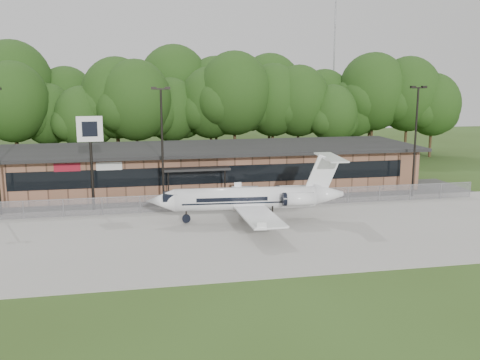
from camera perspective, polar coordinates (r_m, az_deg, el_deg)
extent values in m
plane|color=#324719|center=(31.08, 3.09, -9.85)|extent=(160.00, 160.00, 0.00)
cube|color=#9E9B93|center=(38.46, 0.13, -5.65)|extent=(64.00, 18.00, 0.08)
cube|color=#383835|center=(49.42, -2.51, -1.91)|extent=(50.00, 9.00, 0.06)
cube|color=#916148|center=(53.40, -3.27, 1.21)|extent=(40.00, 10.00, 4.00)
cube|color=black|center=(48.46, -2.44, 0.57)|extent=(36.00, 0.08, 1.60)
cube|color=black|center=(52.59, -3.22, 3.43)|extent=(41.00, 11.50, 0.30)
cube|color=black|center=(47.51, -4.72, 1.19)|extent=(6.00, 1.60, 0.20)
cube|color=maroon|center=(48.03, -17.96, 1.28)|extent=(2.20, 0.06, 0.70)
cube|color=silver|center=(47.74, -13.79, 1.45)|extent=(2.20, 0.06, 0.70)
cube|color=gray|center=(44.93, -1.64, -2.27)|extent=(46.00, 0.03, 1.50)
cube|color=gray|center=(44.77, -1.65, -1.34)|extent=(46.00, 0.04, 0.04)
cylinder|color=gray|center=(81.58, 9.97, 11.84)|extent=(0.20, 0.20, 25.00)
cylinder|color=black|center=(45.09, -8.28, 3.16)|extent=(0.18, 0.18, 10.00)
cube|color=black|center=(44.69, -8.46, 9.59)|extent=(1.20, 0.12, 0.12)
cube|color=black|center=(44.67, -9.18, 9.66)|extent=(0.45, 0.30, 0.22)
cube|color=black|center=(44.72, -7.75, 9.70)|extent=(0.45, 0.30, 0.22)
cylinder|color=black|center=(51.65, 18.17, 3.71)|extent=(0.18, 0.18, 10.00)
cube|color=black|center=(51.30, 18.51, 9.31)|extent=(1.20, 0.12, 0.12)
cube|color=black|center=(51.03, 17.97, 9.42)|extent=(0.45, 0.30, 0.22)
cube|color=black|center=(51.58, 19.05, 9.36)|extent=(0.45, 0.30, 0.22)
cylinder|color=white|center=(40.83, 0.54, -2.08)|extent=(10.80, 2.53, 1.71)
cone|color=white|center=(40.52, -8.51, -2.31)|extent=(2.27, 1.87, 1.71)
cone|color=white|center=(42.12, 9.39, -1.60)|extent=(2.48, 1.89, 1.71)
cube|color=white|center=(37.62, 2.04, -3.98)|extent=(2.84, 6.58, 0.13)
cube|color=white|center=(44.41, 0.63, -1.65)|extent=(2.84, 6.58, 0.13)
cylinder|color=white|center=(40.18, 6.25, -2.13)|extent=(2.42, 1.14, 0.96)
cylinder|color=white|center=(42.73, 5.44, -1.32)|extent=(2.42, 1.14, 0.96)
cube|color=white|center=(41.66, 8.75, 0.46)|extent=(2.63, 0.35, 3.22)
cube|color=white|center=(41.62, 9.65, 2.29)|extent=(1.76, 5.02, 0.11)
cube|color=black|center=(40.43, -7.46, -1.87)|extent=(1.17, 1.36, 0.54)
cube|color=black|center=(41.46, 3.18, -3.95)|extent=(1.05, 2.63, 0.75)
cylinder|color=black|center=(40.86, -5.75, -4.22)|extent=(0.69, 0.69, 0.24)
cylinder|color=black|center=(45.64, -15.53, 1.39)|extent=(0.24, 0.24, 7.52)
cube|color=silver|center=(45.25, -15.74, 5.26)|extent=(2.08, 0.35, 2.07)
cube|color=black|center=(45.13, -15.74, 5.25)|extent=(1.22, 0.11, 1.22)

